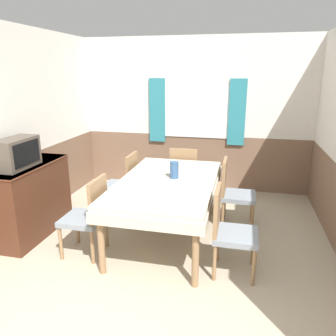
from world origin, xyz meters
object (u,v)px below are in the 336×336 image
at_px(chair_head_window, 185,174).
at_px(chair_left_far, 124,182).
at_px(dining_table, 167,188).
at_px(chair_right_far, 233,191).
at_px(vase, 174,170).
at_px(chair_right_near, 229,229).
at_px(sideboard, 31,199).
at_px(tv, 16,153).
at_px(chair_left_near, 88,214).

height_order(chair_head_window, chair_left_far, same).
relative_size(dining_table, chair_right_far, 2.15).
xyz_separation_m(chair_right_far, vase, (-0.71, -0.48, 0.39)).
xyz_separation_m(dining_table, chair_right_near, (0.78, -0.56, -0.18)).
distance_m(chair_left_far, sideboard, 1.25).
xyz_separation_m(chair_head_window, tv, (-1.72, -1.60, 0.62)).
xyz_separation_m(dining_table, chair_left_near, (-0.78, -0.56, -0.18)).
relative_size(chair_left_near, vase, 4.39).
height_order(chair_left_far, tv, tv).
distance_m(chair_head_window, sideboard, 2.25).
xyz_separation_m(dining_table, tv, (-1.72, -0.42, 0.44)).
xyz_separation_m(chair_right_far, chair_right_near, (0.00, -1.13, 0.00)).
xyz_separation_m(chair_right_far, chair_left_far, (-1.55, 0.00, 0.00)).
xyz_separation_m(chair_head_window, sideboard, (-1.71, -1.45, -0.02)).
bearing_deg(chair_right_near, chair_head_window, -156.01).
distance_m(chair_left_near, sideboard, 0.98).
height_order(chair_right_near, sideboard, sideboard).
height_order(sideboard, vase, vase).
bearing_deg(sideboard, chair_right_near, -6.68).
bearing_deg(chair_head_window, sideboard, -139.63).
relative_size(chair_right_far, chair_left_far, 1.00).
bearing_deg(chair_left_far, chair_right_near, -125.97).
distance_m(dining_table, sideboard, 1.74).
distance_m(dining_table, chair_left_near, 0.98).
bearing_deg(chair_left_far, vase, -119.49).
bearing_deg(dining_table, chair_right_far, 35.97).
bearing_deg(tv, chair_head_window, 42.97).
distance_m(dining_table, chair_right_far, 0.98).
bearing_deg(vase, dining_table, -126.98).
height_order(chair_right_near, vase, vase).
height_order(chair_left_near, sideboard, sideboard).
relative_size(chair_right_near, chair_left_far, 1.00).
distance_m(chair_right_near, tv, 2.57).
relative_size(chair_right_far, tv, 1.64).
bearing_deg(dining_table, sideboard, -170.95).
xyz_separation_m(chair_head_window, chair_left_far, (-0.78, -0.62, 0.00)).
xyz_separation_m(chair_right_near, chair_left_far, (-1.55, 1.13, 0.00)).
relative_size(chair_right_near, tv, 1.64).
bearing_deg(chair_head_window, dining_table, -90.00).
distance_m(chair_right_far, chair_right_near, 1.13).
relative_size(chair_right_far, chair_left_near, 1.00).
relative_size(chair_head_window, vase, 4.39).
bearing_deg(sideboard, chair_head_window, 40.37).
height_order(dining_table, chair_right_far, chair_right_far).
height_order(tv, vase, tv).
bearing_deg(tv, sideboard, 87.16).
bearing_deg(chair_left_near, chair_right_far, -54.03).
bearing_deg(tv, chair_right_far, 21.49).
bearing_deg(chair_right_near, dining_table, -125.97).
bearing_deg(tv, vase, 15.82).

